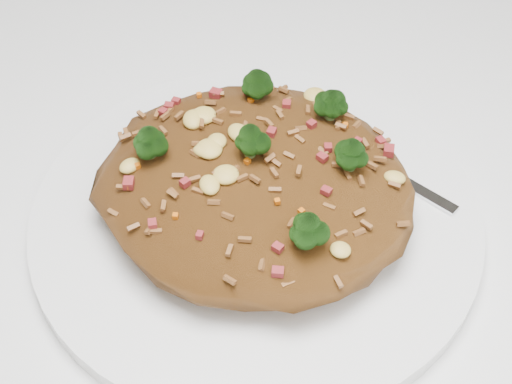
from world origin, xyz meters
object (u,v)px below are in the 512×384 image
fork (364,159)px  fried_rice (256,176)px  plate (256,214)px  dining_table (326,275)px

fork → fried_rice: bearing=-108.8°
plate → fork: 0.09m
dining_table → plate: plate is taller
fried_rice → fork: 0.09m
plate → fork: fork is taller
dining_table → fried_rice: 0.15m
dining_table → fork: bearing=68.8°
dining_table → fork: 0.11m
plate → dining_table: bearing=40.7°
fried_rice → dining_table: bearing=40.6°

